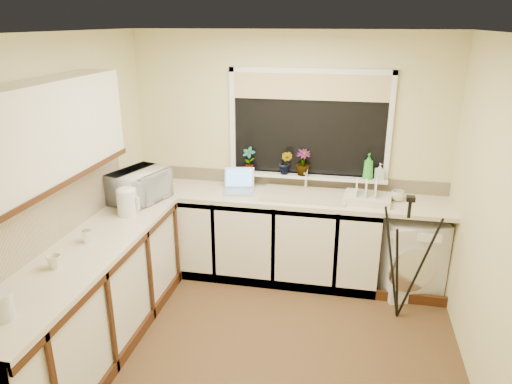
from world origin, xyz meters
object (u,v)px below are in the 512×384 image
object	(u,v)px
steel_jar	(87,236)
cup_back	(398,196)
laptop	(239,185)
plant_c	(303,162)
glass_jug	(4,307)
plant_a	(249,160)
kettle	(127,203)
soap_bottle_green	(368,166)
soap_bottle_clear	(380,172)
dish_rack	(367,198)
tripod	(404,259)
washing_machine	(409,254)
plant_b	(286,163)
microwave	(140,186)
cup_left	(54,262)

from	to	relation	value
steel_jar	cup_back	distance (m)	2.81
laptop	cup_back	world-z (taller)	laptop
plant_c	cup_back	world-z (taller)	plant_c
glass_jug	cup_back	bearing A→B (deg)	45.78
plant_a	cup_back	bearing A→B (deg)	-6.18
kettle	cup_back	xyz separation A→B (m)	(2.37, 0.83, -0.06)
glass_jug	soap_bottle_green	world-z (taller)	soap_bottle_green
soap_bottle_clear	plant_a	bearing A→B (deg)	179.88
dish_rack	tripod	world-z (taller)	tripod
plant_c	soap_bottle_green	xyz separation A→B (m)	(0.64, -0.00, -0.00)
laptop	glass_jug	xyz separation A→B (m)	(-0.81, -2.41, 0.03)
kettle	dish_rack	xyz separation A→B (m)	(2.09, 0.75, -0.08)
kettle	steel_jar	distance (m)	0.59
plant_c	cup_back	xyz separation A→B (m)	(0.93, -0.16, -0.23)
cup_back	plant_a	bearing A→B (deg)	173.82
plant_a	washing_machine	bearing A→B (deg)	-8.19
laptop	dish_rack	bearing A→B (deg)	-13.32
kettle	plant_b	size ratio (longest dim) A/B	0.93
dish_rack	plant_c	bearing A→B (deg)	165.33
tripod	cup_back	distance (m)	0.69
plant_a	plant_b	bearing A→B (deg)	-1.54
glass_jug	soap_bottle_clear	bearing A→B (deg)	49.78
plant_a	cup_back	size ratio (longest dim) A/B	2.02
soap_bottle_clear	washing_machine	bearing A→B (deg)	-35.03
washing_machine	plant_c	world-z (taller)	plant_c
kettle	steel_jar	xyz separation A→B (m)	(-0.06, -0.58, -0.07)
cup_back	plant_c	bearing A→B (deg)	170.10
glass_jug	microwave	xyz separation A→B (m)	(-0.04, 1.94, 0.07)
steel_jar	washing_machine	bearing A→B (deg)	27.27
dish_rack	glass_jug	distance (m)	3.14
laptop	tripod	bearing A→B (deg)	-29.82
glass_jug	plant_b	distance (m)	2.88
laptop	cup_back	xyz separation A→B (m)	(1.55, 0.01, -0.01)
plant_a	soap_bottle_clear	xyz separation A→B (m)	(1.31, -0.00, -0.05)
tripod	soap_bottle_green	world-z (taller)	soap_bottle_green
laptop	plant_c	world-z (taller)	plant_c
cup_left	plant_b	bearing A→B (deg)	56.00
steel_jar	microwave	distance (m)	0.93
microwave	steel_jar	bearing A→B (deg)	-163.72
microwave	cup_left	xyz separation A→B (m)	(-0.03, -1.35, -0.10)
glass_jug	plant_c	bearing A→B (deg)	61.02
soap_bottle_green	microwave	bearing A→B (deg)	-163.10
dish_rack	glass_jug	world-z (taller)	glass_jug
plant_c	microwave	bearing A→B (deg)	-156.41
glass_jug	microwave	bearing A→B (deg)	91.27
washing_machine	plant_a	xyz separation A→B (m)	(-1.64, 0.24, 0.80)
kettle	soap_bottle_clear	bearing A→B (deg)	24.29
tripod	cup_back	xyz separation A→B (m)	(-0.04, 0.58, 0.37)
washing_machine	soap_bottle_clear	world-z (taller)	soap_bottle_clear
glass_jug	soap_bottle_green	distance (m)	3.32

